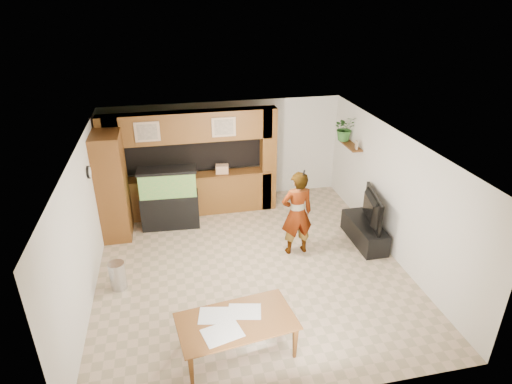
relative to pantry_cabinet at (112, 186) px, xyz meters
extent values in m
plane|color=tan|center=(2.70, -1.85, -1.20)|extent=(6.50, 6.50, 0.00)
plane|color=white|center=(2.70, -1.85, 1.40)|extent=(6.50, 6.50, 0.00)
plane|color=silver|center=(2.70, 1.40, 0.10)|extent=(6.00, 0.00, 6.00)
plane|color=silver|center=(-0.30, -1.85, 0.10)|extent=(0.00, 6.50, 6.50)
plane|color=silver|center=(5.70, -1.85, 0.10)|extent=(0.00, 6.50, 6.50)
cube|color=brown|center=(1.80, 0.60, -0.70)|extent=(3.80, 0.35, 1.00)
cube|color=brown|center=(1.80, 0.60, -0.18)|extent=(3.80, 0.43, 0.04)
cube|color=brown|center=(1.80, 0.60, 1.05)|extent=(3.80, 0.35, 0.70)
cube|color=brown|center=(0.00, 0.60, 0.10)|extent=(0.50, 0.35, 2.60)
cube|color=brown|center=(3.65, 0.60, 0.10)|extent=(0.35, 0.35, 2.60)
cube|color=black|center=(1.80, 1.15, 0.25)|extent=(4.20, 0.45, 0.85)
cube|color=tan|center=(0.85, 0.41, 1.05)|extent=(0.55, 0.03, 0.45)
cube|color=tan|center=(0.85, 0.39, 1.05)|extent=(0.43, 0.01, 0.35)
cube|color=tan|center=(2.55, 0.41, 1.05)|extent=(0.55, 0.03, 0.45)
cube|color=tan|center=(2.55, 0.39, 1.05)|extent=(0.43, 0.01, 0.35)
cylinder|color=black|center=(-0.27, -0.85, 0.70)|extent=(0.04, 0.25, 0.25)
cylinder|color=white|center=(-0.24, -0.85, 0.70)|extent=(0.01, 0.21, 0.21)
cube|color=brown|center=(5.55, 0.10, 0.50)|extent=(0.25, 0.90, 0.04)
cube|color=brown|center=(0.00, 0.00, 0.00)|extent=(0.60, 0.98, 2.39)
cylinder|color=#B2B2B7|center=(0.14, -2.06, -0.92)|extent=(0.30, 0.30, 0.55)
cube|color=black|center=(1.19, 0.10, -0.79)|extent=(1.32, 0.49, 0.82)
cube|color=#388E42|center=(1.19, 0.10, -0.09)|extent=(1.26, 0.46, 0.57)
cube|color=black|center=(1.19, 0.10, 0.23)|extent=(1.32, 0.49, 0.07)
cube|color=black|center=(5.35, -1.50, -0.96)|extent=(0.52, 1.42, 0.47)
imported|color=black|center=(5.35, -1.50, -0.37)|extent=(0.41, 1.24, 0.71)
cube|color=tan|center=(5.55, -0.24, 0.62)|extent=(0.05, 0.15, 0.19)
imported|color=#2E6227|center=(5.52, 0.42, 0.83)|extent=(0.57, 0.50, 0.62)
imported|color=tan|center=(3.74, -1.56, -0.27)|extent=(0.70, 0.48, 1.85)
cylinder|color=black|center=(3.79, -1.72, 0.69)|extent=(0.03, 0.09, 0.15)
imported|color=brown|center=(2.06, -4.10, -0.89)|extent=(1.87, 1.20, 0.62)
cube|color=silver|center=(1.81, -4.28, -0.57)|extent=(0.64, 0.53, 0.01)
cube|color=silver|center=(1.77, -3.90, -0.58)|extent=(0.58, 0.47, 0.01)
cube|color=silver|center=(2.21, -3.90, -0.57)|extent=(0.56, 0.46, 0.01)
cube|color=tan|center=(2.50, 0.60, -0.06)|extent=(0.33, 0.24, 0.20)
camera|label=1|loc=(1.32, -8.95, 3.92)|focal=30.00mm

